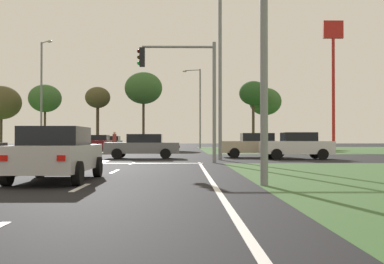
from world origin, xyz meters
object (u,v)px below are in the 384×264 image
car_beige_near (255,145)px  treeline_fifth (253,94)px  car_maroon_seventh (100,143)px  treeline_second (45,99)px  car_white_sixth (297,146)px  car_grey_fourth (143,146)px  treeline_near (1,103)px  treeline_fourth (143,88)px  street_lamp_third (42,91)px  street_lamp_near (269,0)px  street_lamp_fourth (199,104)px  car_silver_fifth (57,153)px  car_teal_second (112,143)px  pedestrian_at_median (114,139)px  treeline_sixth (265,102)px  traffic_signal_near_right (188,81)px  treeline_third (98,98)px  fastfood_pole_sign (333,57)px  street_lamp_second (219,63)px

car_beige_near → treeline_fifth: treeline_fifth is taller
car_maroon_seventh → treeline_second: size_ratio=0.51×
treeline_fifth → car_white_sixth: bearing=-93.8°
car_maroon_seventh → car_grey_fourth: bearing=108.0°
car_grey_fourth → treeline_near: bearing=31.2°
treeline_near → treeline_fourth: 20.42m
street_lamp_third → treeline_fifth: street_lamp_third is taller
car_grey_fourth → treeline_near: (-22.64, 37.37, 5.44)m
car_beige_near → street_lamp_near: 19.77m
treeline_second → street_lamp_third: bearing=-75.1°
car_maroon_seventh → street_lamp_fourth: (10.13, 14.12, 4.79)m
car_silver_fifth → car_maroon_seventh: bearing=97.7°
treeline_near → car_teal_second: bearing=-32.6°
treeline_near → car_maroon_seventh: bearing=-49.4°
car_beige_near → pedestrian_at_median: pedestrian_at_median is taller
car_teal_second → treeline_sixth: (19.52, 9.99, 5.51)m
street_lamp_near → street_lamp_fourth: size_ratio=0.86×
street_lamp_fourth → traffic_signal_near_right: bearing=-92.6°
car_teal_second → car_grey_fourth: car_teal_second is taller
car_teal_second → treeline_fourth: (3.08, 6.59, 7.01)m
treeline_third → car_silver_fifth: bearing=-81.3°
car_beige_near → car_silver_fifth: 19.67m
car_teal_second → car_white_sixth: size_ratio=1.08×
treeline_fourth → treeline_second: bearing=167.4°
street_lamp_third → fastfood_pole_sign: bearing=-10.3°
car_grey_fourth → street_lamp_second: bearing=-115.6°
car_grey_fourth → car_white_sixth: car_white_sixth is taller
treeline_third → treeline_fourth: size_ratio=0.81×
street_lamp_fourth → fastfood_pole_sign: 21.79m
car_grey_fourth → street_lamp_third: (-11.59, 18.50, 5.20)m
car_teal_second → street_lamp_fourth: (10.22, 5.11, 4.81)m
treeline_third → treeline_fourth: treeline_fourth is taller
treeline_near → treeline_second: (6.33, -1.16, 0.48)m
fastfood_pole_sign → treeline_near: size_ratio=1.39×
street_lamp_near → car_maroon_seventh: bearing=106.6°
car_silver_fifth → street_lamp_third: bearing=106.8°
treeline_third → treeline_fifth: size_ratio=0.92×
traffic_signal_near_right → treeline_sixth: bearing=75.4°
street_lamp_fourth → treeline_fifth: bearing=12.5°
street_lamp_third → treeline_sixth: bearing=35.5°
car_grey_fourth → street_lamp_near: street_lamp_near is taller
street_lamp_near → fastfood_pole_sign: fastfood_pole_sign is taller
car_grey_fourth → street_lamp_third: 22.44m
car_beige_near → car_white_sixth: size_ratio=1.05×
street_lamp_near → treeline_fifth: size_ratio=0.99×
car_maroon_seventh → street_lamp_fourth: bearing=-125.7°
treeline_second → treeline_fifth: size_ratio=0.98×
car_grey_fourth → treeline_second: (-16.31, 36.21, 5.93)m
car_maroon_seventh → street_lamp_third: 7.88m
traffic_signal_near_right → street_lamp_fourth: bearing=87.4°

